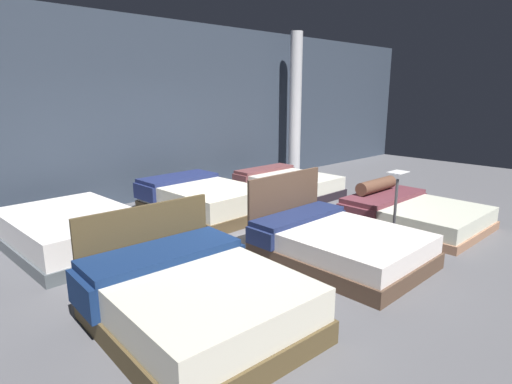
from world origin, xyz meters
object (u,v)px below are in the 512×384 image
bed_4 (202,199)px  bed_5 (288,184)px  bed_0 (194,299)px  bed_2 (412,213)px  price_sign (395,217)px  support_pillar (295,107)px  bed_3 (73,231)px  bed_1 (337,243)px

bed_4 → bed_5: bearing=-3.0°
bed_0 → bed_4: size_ratio=0.92×
bed_2 → bed_4: (-2.11, 2.84, 0.07)m
price_sign → support_pillar: (2.57, 4.16, 1.34)m
support_pillar → bed_3: bearing=-168.8°
bed_0 → bed_3: bearing=93.1°
bed_3 → bed_4: size_ratio=1.00×
bed_0 → bed_1: (2.24, 0.03, -0.04)m
bed_4 → bed_1: bearing=-91.4°
price_sign → bed_3: bearing=138.1°
bed_2 → support_pillar: bearing=68.7°
bed_0 → bed_2: size_ratio=1.04×
bed_3 → bed_5: 4.45m
bed_4 → bed_0: bearing=-129.0°
bed_3 → bed_0: bearing=-91.6°
bed_4 → bed_5: size_ratio=1.14×
bed_0 → price_sign: size_ratio=1.91×
bed_1 → bed_4: 2.89m
bed_3 → price_sign: size_ratio=2.08×
bed_2 → support_pillar: (1.53, 3.91, 1.54)m
bed_3 → support_pillar: support_pillar is taller
bed_0 → support_pillar: support_pillar is taller
price_sign → bed_1: bearing=169.2°
bed_2 → bed_3: bearing=147.9°
bed_2 → price_sign: size_ratio=1.84×
bed_1 → price_sign: (1.05, -0.20, 0.18)m
bed_1 → bed_5: 3.58m
bed_5 → bed_3: bearing=-179.8°
bed_5 → bed_0: bearing=-147.4°
bed_1 → bed_3: bearing=128.7°
bed_3 → bed_4: bearing=0.1°
bed_3 → bed_2: bearing=-34.6°
bed_1 → bed_4: size_ratio=0.91×
bed_3 → bed_4: bed_4 is taller
bed_2 → bed_4: 3.54m
bed_3 → bed_4: (2.26, 0.10, 0.03)m
bed_1 → support_pillar: 5.57m
bed_2 → bed_5: size_ratio=1.00×
bed_4 → price_sign: (1.07, -3.09, 0.13)m
bed_1 → bed_3: 3.60m
bed_5 → support_pillar: bearing=36.9°
bed_0 → bed_4: bearing=55.1°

